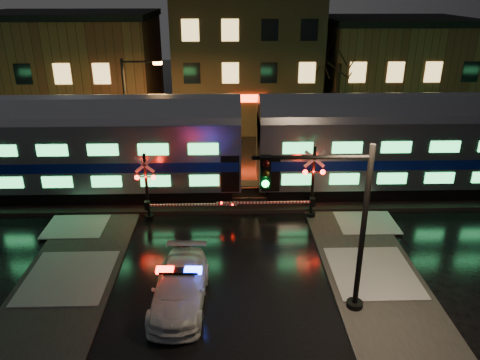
% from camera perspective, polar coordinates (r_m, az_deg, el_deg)
% --- Properties ---
extents(ground, '(120.00, 120.00, 0.00)m').
position_cam_1_polar(ground, '(22.98, -2.18, -7.51)').
color(ground, black).
rests_on(ground, ground).
extents(ballast, '(90.00, 4.20, 0.24)m').
position_cam_1_polar(ballast, '(27.37, -2.11, -2.02)').
color(ballast, black).
rests_on(ballast, ground).
extents(sidewalk_left, '(4.00, 20.00, 0.12)m').
position_cam_1_polar(sidewalk_left, '(19.25, -22.89, -16.09)').
color(sidewalk_left, '#2D2D2D').
rests_on(sidewalk_left, ground).
extents(sidewalk_right, '(4.00, 20.00, 0.12)m').
position_cam_1_polar(sidewalk_right, '(19.04, 18.45, -15.83)').
color(sidewalk_right, '#2D2D2D').
rests_on(sidewalk_right, ground).
extents(building_left, '(14.00, 10.00, 9.00)m').
position_cam_1_polar(building_left, '(44.49, -19.46, 12.32)').
color(building_left, brown).
rests_on(building_left, ground).
extents(building_mid, '(12.00, 11.00, 11.50)m').
position_cam_1_polar(building_mid, '(42.79, 0.69, 14.90)').
color(building_mid, brown).
rests_on(building_mid, ground).
extents(building_right, '(12.00, 10.00, 8.50)m').
position_cam_1_polar(building_right, '(44.96, 17.91, 12.29)').
color(building_right, brown).
rests_on(building_right, ground).
extents(train, '(51.00, 3.12, 5.92)m').
position_cam_1_polar(train, '(26.19, 1.15, 4.52)').
color(train, black).
rests_on(train, ballast).
extents(police_car, '(2.23, 5.04, 1.60)m').
position_cam_1_polar(police_car, '(18.73, -7.32, -12.86)').
color(police_car, silver).
rests_on(police_car, ground).
extents(crossing_signal_right, '(5.67, 0.65, 4.01)m').
position_cam_1_polar(crossing_signal_right, '(24.61, 8.01, -1.25)').
color(crossing_signal_right, black).
rests_on(crossing_signal_right, ground).
extents(crossing_signal_left, '(5.27, 0.63, 3.73)m').
position_cam_1_polar(crossing_signal_left, '(24.62, -10.44, -1.73)').
color(crossing_signal_left, black).
rests_on(crossing_signal_left, ground).
extents(traffic_light, '(4.33, 0.74, 6.69)m').
position_cam_1_polar(traffic_light, '(17.03, 11.44, -5.82)').
color(traffic_light, black).
rests_on(traffic_light, ground).
extents(streetlight, '(2.50, 0.26, 7.47)m').
position_cam_1_polar(streetlight, '(30.37, -13.21, 8.29)').
color(streetlight, black).
rests_on(streetlight, ground).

